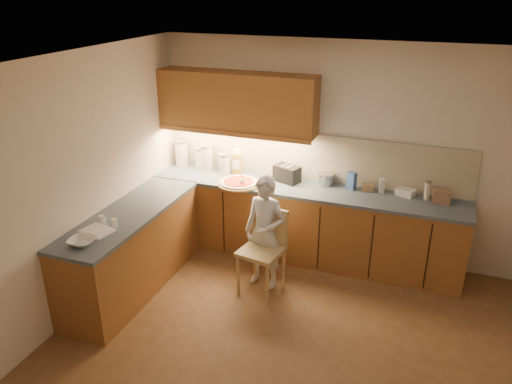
# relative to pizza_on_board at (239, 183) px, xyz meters

# --- Properties ---
(room) EXTENTS (4.54, 4.50, 2.62)m
(room) POSITION_rel_pizza_on_board_xyz_m (1.14, -1.52, 0.73)
(room) COLOR brown
(room) RESTS_ON ground
(l_counter) EXTENTS (3.77, 2.62, 0.92)m
(l_counter) POSITION_rel_pizza_on_board_xyz_m (0.21, -0.27, -0.48)
(l_counter) COLOR #965D2B
(l_counter) RESTS_ON ground
(backsplash) EXTENTS (3.75, 0.02, 0.58)m
(backsplash) POSITION_rel_pizza_on_board_xyz_m (0.76, 0.47, 0.27)
(backsplash) COLOR #BEB393
(backsplash) RESTS_ON l_counter
(upper_cabinets) EXTENTS (1.95, 0.36, 0.73)m
(upper_cabinets) POSITION_rel_pizza_on_board_xyz_m (-0.14, 0.31, 0.91)
(upper_cabinets) COLOR #965D2B
(upper_cabinets) RESTS_ON ground
(pizza_on_board) EXTENTS (0.51, 0.51, 0.21)m
(pizza_on_board) POSITION_rel_pizza_on_board_xyz_m (0.00, 0.00, 0.00)
(pizza_on_board) COLOR #A78753
(pizza_on_board) RESTS_ON l_counter
(child) EXTENTS (0.51, 0.38, 1.29)m
(child) POSITION_rel_pizza_on_board_xyz_m (0.53, -0.56, -0.30)
(child) COLOR silver
(child) RESTS_ON ground
(wooden_chair) EXTENTS (0.50, 0.50, 0.95)m
(wooden_chair) POSITION_rel_pizza_on_board_xyz_m (0.56, -0.66, -0.39)
(wooden_chair) COLOR tan
(wooden_chair) RESTS_ON ground
(mixing_bowl) EXTENTS (0.26, 0.26, 0.06)m
(mixing_bowl) POSITION_rel_pizza_on_board_xyz_m (-0.81, -1.87, 0.01)
(mixing_bowl) COLOR white
(mixing_bowl) RESTS_ON l_counter
(canister_a) EXTENTS (0.17, 0.17, 0.35)m
(canister_a) POSITION_rel_pizza_on_board_xyz_m (-0.96, 0.36, 0.15)
(canister_a) COLOR beige
(canister_a) RESTS_ON l_counter
(canister_b) EXTENTS (0.17, 0.17, 0.29)m
(canister_b) POSITION_rel_pizza_on_board_xyz_m (-0.66, 0.34, 0.13)
(canister_b) COLOR silver
(canister_b) RESTS_ON l_counter
(canister_c) EXTENTS (0.18, 0.18, 0.34)m
(canister_c) POSITION_rel_pizza_on_board_xyz_m (-0.59, 0.34, 0.15)
(canister_c) COLOR beige
(canister_c) RESTS_ON l_counter
(canister_d) EXTENTS (0.16, 0.16, 0.26)m
(canister_d) POSITION_rel_pizza_on_board_xyz_m (-0.31, 0.31, 0.11)
(canister_d) COLOR beige
(canister_d) RESTS_ON l_counter
(oil_jug) EXTENTS (0.12, 0.09, 0.32)m
(oil_jug) POSITION_rel_pizza_on_board_xyz_m (-0.16, 0.33, 0.13)
(oil_jug) COLOR #B39323
(oil_jug) RESTS_ON l_counter
(toaster) EXTENTS (0.35, 0.28, 0.20)m
(toaster) POSITION_rel_pizza_on_board_xyz_m (0.51, 0.30, 0.08)
(toaster) COLOR black
(toaster) RESTS_ON l_counter
(steel_pot) EXTENTS (0.19, 0.19, 0.14)m
(steel_pot) POSITION_rel_pizza_on_board_xyz_m (0.98, 0.36, 0.05)
(steel_pot) COLOR #A5A5AA
(steel_pot) RESTS_ON l_counter
(blue_box) EXTENTS (0.12, 0.11, 0.21)m
(blue_box) POSITION_rel_pizza_on_board_xyz_m (1.29, 0.33, 0.08)
(blue_box) COLOR #375CA7
(blue_box) RESTS_ON l_counter
(card_box_a) EXTENTS (0.14, 0.11, 0.09)m
(card_box_a) POSITION_rel_pizza_on_board_xyz_m (1.48, 0.34, 0.02)
(card_box_a) COLOR tan
(card_box_a) RESTS_ON l_counter
(white_bottle) EXTENTS (0.07, 0.07, 0.17)m
(white_bottle) POSITION_rel_pizza_on_board_xyz_m (1.64, 0.33, 0.06)
(white_bottle) COLOR silver
(white_bottle) RESTS_ON l_counter
(flat_pack) EXTENTS (0.23, 0.19, 0.08)m
(flat_pack) POSITION_rel_pizza_on_board_xyz_m (1.90, 0.36, 0.02)
(flat_pack) COLOR silver
(flat_pack) RESTS_ON l_counter
(tall_jar) EXTENTS (0.07, 0.07, 0.22)m
(tall_jar) POSITION_rel_pizza_on_board_xyz_m (2.14, 0.31, 0.09)
(tall_jar) COLOR beige
(tall_jar) RESTS_ON l_counter
(card_box_b) EXTENTS (0.19, 0.15, 0.15)m
(card_box_b) POSITION_rel_pizza_on_board_xyz_m (2.29, 0.30, 0.05)
(card_box_b) COLOR #977051
(card_box_b) RESTS_ON l_counter
(dough_cloth) EXTENTS (0.34, 0.29, 0.02)m
(dough_cloth) POSITION_rel_pizza_on_board_xyz_m (-0.84, -1.61, -0.01)
(dough_cloth) COLOR white
(dough_cloth) RESTS_ON l_counter
(spice_jar_a) EXTENTS (0.08, 0.08, 0.09)m
(spice_jar_a) POSITION_rel_pizza_on_board_xyz_m (-0.91, -1.44, 0.02)
(spice_jar_a) COLOR white
(spice_jar_a) RESTS_ON l_counter
(spice_jar_b) EXTENTS (0.07, 0.07, 0.08)m
(spice_jar_b) POSITION_rel_pizza_on_board_xyz_m (-0.75, -1.46, 0.02)
(spice_jar_b) COLOR white
(spice_jar_b) RESTS_ON l_counter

